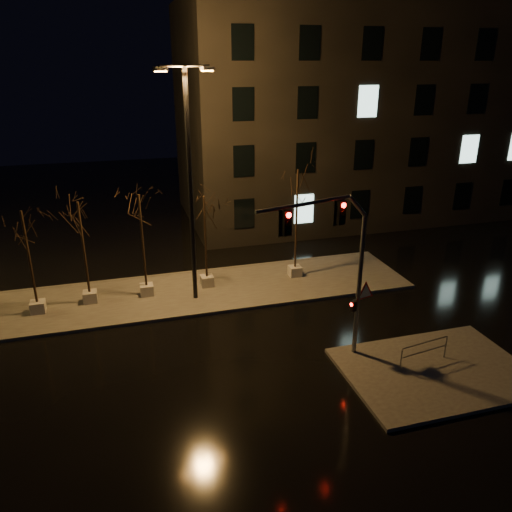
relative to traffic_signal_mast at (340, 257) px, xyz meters
name	(u,v)px	position (x,y,z in m)	size (l,w,h in m)	color
ground	(224,354)	(-4.01, 1.78, -4.51)	(90.00, 90.00, 0.00)	black
median	(199,291)	(-4.01, 7.78, -4.43)	(22.00, 5.00, 0.15)	#4A4742
sidewalk_corner	(435,371)	(3.49, -1.72, -4.43)	(7.00, 5.00, 0.15)	#4A4742
building	(352,113)	(9.99, 19.78, 2.99)	(25.00, 12.00, 15.00)	black
tree_0	(25,234)	(-11.66, 7.45, -0.50)	(1.80, 1.80, 5.08)	#AFABA4
tree_1	(81,225)	(-9.33, 7.90, -0.43)	(1.80, 1.80, 5.18)	#AFABA4
tree_2	(141,218)	(-6.61, 7.94, -0.32)	(1.80, 1.80, 5.33)	#AFABA4
tree_3	(205,217)	(-3.50, 8.19, -0.59)	(1.80, 1.80, 4.96)	#AFABA4
tree_4	(297,194)	(1.37, 8.16, 0.22)	(1.80, 1.80, 6.04)	#AFABA4
traffic_signal_mast	(340,257)	(0.00, 0.00, 0.00)	(5.28, 1.44, 6.64)	slate
streetlight_main	(190,173)	(-4.31, 6.97, 1.91)	(2.67, 1.08, 10.86)	black
guard_rail_a	(424,350)	(3.21, -1.26, -3.72)	(2.24, 0.39, 0.98)	slate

